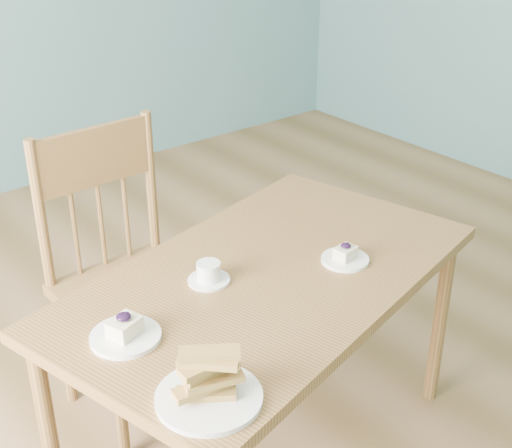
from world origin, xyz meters
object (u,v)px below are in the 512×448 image
object	(u,v)px
coffee_cup	(209,274)
biscotti_plate	(208,382)
dining_chair	(128,275)
cheesecake_plate_far	(125,333)
cheesecake_plate_near	(345,257)
dining_table	(267,293)

from	to	relation	value
coffee_cup	biscotti_plate	bearing A→B (deg)	-144.12
dining_chair	cheesecake_plate_far	xyz separation A→B (m)	(-0.29, -0.53, 0.19)
cheesecake_plate_near	cheesecake_plate_far	world-z (taller)	cheesecake_plate_far
cheesecake_plate_far	dining_table	bearing A→B (deg)	3.11
dining_table	cheesecake_plate_near	world-z (taller)	cheesecake_plate_near
cheesecake_plate_far	coffee_cup	xyz separation A→B (m)	(0.32, 0.09, 0.01)
cheesecake_plate_near	biscotti_plate	world-z (taller)	biscotti_plate
dining_table	coffee_cup	xyz separation A→B (m)	(-0.16, 0.07, 0.09)
coffee_cup	cheesecake_plate_near	bearing A→B (deg)	-41.42
cheesecake_plate_near	cheesecake_plate_far	bearing A→B (deg)	174.66
cheesecake_plate_near	dining_table	bearing A→B (deg)	157.89
coffee_cup	cheesecake_plate_far	bearing A→B (deg)	177.47
dining_chair	coffee_cup	world-z (taller)	dining_chair
dining_table	coffee_cup	world-z (taller)	coffee_cup
dining_chair	cheesecake_plate_far	bearing A→B (deg)	-120.40
cheesecake_plate_far	biscotti_plate	distance (m)	0.31
dining_table	biscotti_plate	xyz separation A→B (m)	(-0.44, -0.34, 0.12)
dining_table	biscotti_plate	size ratio (longest dim) A/B	5.94
cheesecake_plate_far	coffee_cup	bearing A→B (deg)	16.26
dining_table	coffee_cup	size ratio (longest dim) A/B	11.88
dining_chair	coffee_cup	bearing A→B (deg)	-87.91
biscotti_plate	dining_chair	bearing A→B (deg)	73.03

